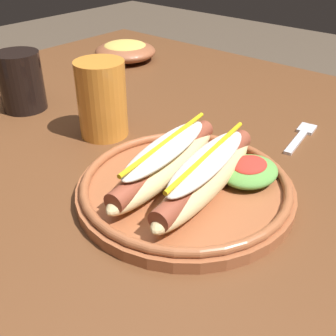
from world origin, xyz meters
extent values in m
cube|color=brown|center=(0.00, 0.00, 0.72)|extent=(1.12, 1.10, 0.04)
cylinder|color=brown|center=(0.47, 0.46, 0.35)|extent=(0.06, 0.06, 0.70)
cylinder|color=#9E5633|center=(-0.03, -0.18, 0.75)|extent=(0.29, 0.29, 0.02)
torus|color=#9E5633|center=(-0.03, -0.18, 0.76)|extent=(0.27, 0.27, 0.01)
ellipsoid|color=#E0C184|center=(-0.03, -0.21, 0.78)|extent=(0.25, 0.09, 0.04)
cylinder|color=brown|center=(-0.03, -0.21, 0.78)|extent=(0.22, 0.06, 0.03)
ellipsoid|color=silver|center=(-0.03, -0.21, 0.80)|extent=(0.19, 0.07, 0.02)
cylinder|color=yellow|center=(-0.03, -0.21, 0.81)|extent=(0.19, 0.04, 0.01)
ellipsoid|color=#E0C184|center=(-0.04, -0.15, 0.78)|extent=(0.25, 0.09, 0.04)
cylinder|color=brown|center=(-0.04, -0.15, 0.78)|extent=(0.22, 0.06, 0.03)
ellipsoid|color=silver|center=(-0.04, -0.15, 0.80)|extent=(0.19, 0.07, 0.02)
cylinder|color=yellow|center=(-0.04, -0.15, 0.81)|extent=(0.19, 0.04, 0.01)
ellipsoid|color=#5B9942|center=(0.03, -0.24, 0.77)|extent=(0.09, 0.07, 0.02)
ellipsoid|color=red|center=(0.03, -0.24, 0.78)|extent=(0.05, 0.04, 0.01)
cube|color=silver|center=(0.19, -0.23, 0.74)|extent=(0.09, 0.02, 0.00)
cube|color=silver|center=(0.25, -0.22, 0.74)|extent=(0.04, 0.03, 0.00)
cylinder|color=black|center=(-0.01, 0.23, 0.79)|extent=(0.08, 0.08, 0.11)
cylinder|color=orange|center=(0.02, 0.03, 0.80)|extent=(0.08, 0.08, 0.13)
ellipsoid|color=brown|center=(0.33, 0.30, 0.76)|extent=(0.15, 0.15, 0.04)
ellipsoid|color=gold|center=(0.33, 0.30, 0.78)|extent=(0.11, 0.11, 0.02)
camera|label=1|loc=(-0.39, -0.45, 1.06)|focal=43.96mm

